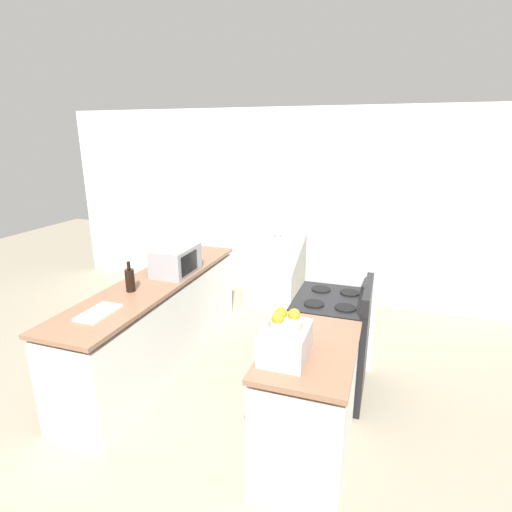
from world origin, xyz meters
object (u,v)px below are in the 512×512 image
stove (330,344)px  refrigerator (345,269)px  wine_bottle (130,280)px  fruit_bowl (285,320)px  microwave (176,260)px  pantry_cabinet (284,230)px  toaster_oven (285,343)px

stove → refrigerator: (0.02, 0.76, 0.46)m
stove → wine_bottle: size_ratio=3.75×
refrigerator → fruit_bowl: bearing=-95.7°
stove → microwave: microwave is taller
microwave → wine_bottle: (-0.15, -0.57, -0.03)m
microwave → refrigerator: bearing=20.3°
pantry_cabinet → toaster_oven: 2.95m
refrigerator → toaster_oven: (-0.17, -1.81, 0.08)m
stove → microwave: bearing=174.4°
microwave → fruit_bowl: (1.45, -1.19, 0.11)m
pantry_cabinet → microwave: pantry_cabinet is taller
pantry_cabinet → microwave: size_ratio=4.11×
toaster_oven → refrigerator: bearing=84.6°
pantry_cabinet → toaster_oven: size_ratio=5.71×
microwave → toaster_oven: (1.46, -1.21, -0.03)m
stove → fruit_bowl: bearing=-98.7°
refrigerator → toaster_oven: refrigerator is taller
wine_bottle → toaster_oven: bearing=-21.8°
pantry_cabinet → fruit_bowl: pantry_cabinet is taller
wine_bottle → fruit_bowl: size_ratio=1.30×
microwave → toaster_oven: bearing=-39.6°
toaster_oven → microwave: bearing=140.4°
pantry_cabinet → refrigerator: pantry_cabinet is taller
fruit_bowl → pantry_cabinet: bearing=105.0°
pantry_cabinet → microwave: bearing=-112.9°
pantry_cabinet → stove: (0.92, -1.80, -0.58)m
stove → toaster_oven: toaster_oven is taller
wine_bottle → fruit_bowl: bearing=-21.2°
microwave → pantry_cabinet: bearing=67.1°
pantry_cabinet → fruit_bowl: (0.76, -2.83, 0.11)m
refrigerator → toaster_oven: bearing=-95.4°
wine_bottle → fruit_bowl: fruit_bowl is taller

